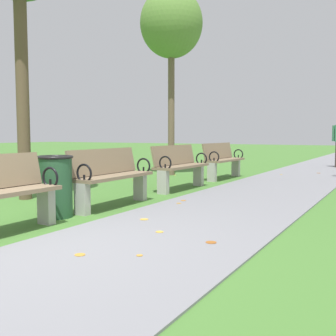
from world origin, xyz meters
name	(u,v)px	position (x,y,z in m)	size (l,w,h in m)	color
ground_plane	(24,242)	(0.00, 0.00, 0.00)	(80.00, 80.00, 0.00)	#42722D
park_bench_2	(111,176)	(-0.50, 2.15, 0.49)	(0.49, 1.60, 0.90)	#7A664C
park_bench_3	(180,166)	(-0.50, 4.43, 0.49)	(0.50, 1.61, 0.90)	#7A664C
park_bench_4	(223,160)	(-0.50, 6.73, 0.49)	(0.52, 1.61, 0.90)	#7A664C
tree_2	(171,25)	(-2.09, 6.90, 4.04)	(1.68, 1.68, 5.00)	brown
trash_bin	(56,186)	(-0.65, 1.12, 0.42)	(0.48, 0.48, 0.84)	#234C2D
scattered_leaves	(209,195)	(0.39, 3.88, 0.02)	(4.12, 9.46, 0.02)	gold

